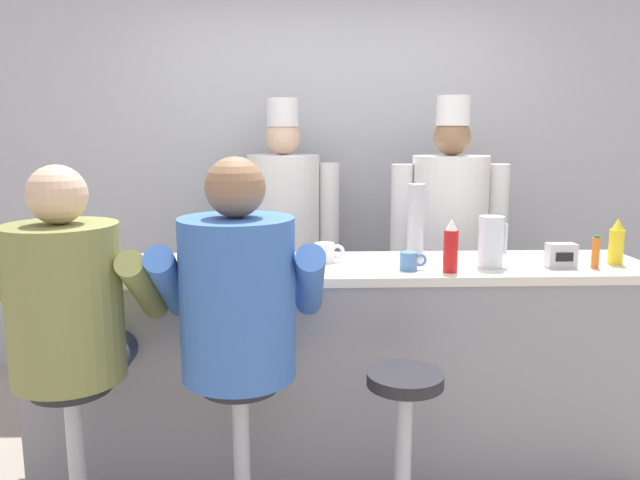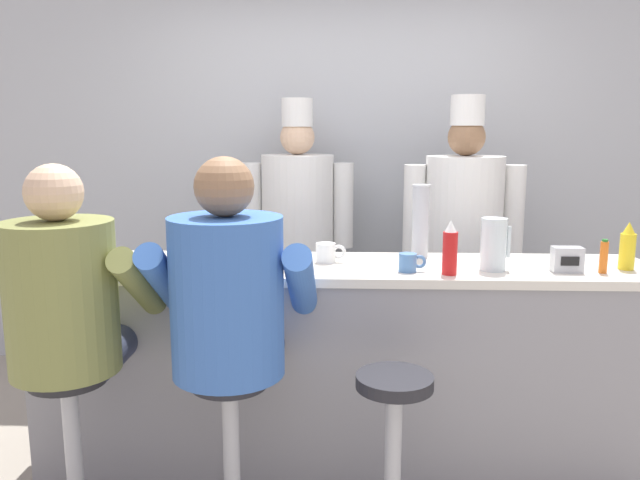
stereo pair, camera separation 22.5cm
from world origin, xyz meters
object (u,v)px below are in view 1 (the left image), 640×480
Objects in this scene: breakfast_plate at (191,272)px; cereal_bowl at (213,259)px; water_pitcher_clear at (491,242)px; hot_sauce_bottle_orange at (596,252)px; coffee_mug_blue at (410,261)px; ketchup_bottle_red at (451,247)px; cook_in_whites_near at (284,229)px; cook_in_whites_far at (449,234)px; diner_seated_olive at (69,310)px; cup_stack_steel at (416,220)px; mustard_bottle_yellow at (616,243)px; coffee_mug_white at (326,253)px; empty_stool_round at (404,429)px; diner_seated_blue at (239,305)px; napkin_dispenser_chrome at (561,255)px.

cereal_bowl reaches higher than breakfast_plate.
hot_sauce_bottle_orange is at bearing -4.35° from water_pitcher_clear.
ketchup_bottle_red is at bearing -15.40° from coffee_mug_blue.
cook_in_whites_far is (1.00, -0.24, 0.00)m from cook_in_whites_near.
ketchup_bottle_red is 1.14m from breakfast_plate.
breakfast_plate is 0.14× the size of cook_in_whites_near.
cup_stack_steel is at bearing 26.39° from diner_seated_olive.
hot_sauce_bottle_orange is 0.08× the size of cook_in_whites_far.
mustard_bottle_yellow reaches higher than coffee_mug_blue.
diner_seated_olive reaches higher than coffee_mug_white.
cup_stack_steel is 0.20× the size of cook_in_whites_near.
water_pitcher_clear reaches higher than breakfast_plate.
cereal_bowl is at bearing -170.63° from cup_stack_steel.
coffee_mug_blue is at bearing -105.04° from cup_stack_steel.
cereal_bowl is at bearing 175.25° from hot_sauce_bottle_orange.
hot_sauce_bottle_orange is 1.21m from empty_stool_round.
cook_in_whites_far is at bearing 122.04° from mustard_bottle_yellow.
cook_in_whites_near reaches higher than coffee_mug_blue.
cereal_bowl is 0.09× the size of diner_seated_olive.
cook_in_whites_near is (0.14, 1.63, 0.03)m from diner_seated_blue.
napkin_dispenser_chrome is 1.09m from empty_stool_round.
ketchup_bottle_red reaches higher than water_pitcher_clear.
coffee_mug_blue is 0.84m from diner_seated_blue.
diner_seated_olive is at bearing -166.94° from ketchup_bottle_red.
mustard_bottle_yellow is 1.60× the size of cereal_bowl.
empty_stool_round is (0.88, -0.39, -0.55)m from breakfast_plate.
ketchup_bottle_red is 0.19m from coffee_mug_blue.
diner_seated_blue reaches higher than breakfast_plate.
cereal_bowl is 0.19× the size of empty_stool_round.
empty_stool_round is at bearing -1.63° from diner_seated_olive.
napkin_dispenser_chrome is at bearing 173.61° from hot_sauce_bottle_orange.
water_pitcher_clear is 1.81m from diner_seated_olive.
coffee_mug_white is at bearing 21.44° from breakfast_plate.
water_pitcher_clear reaches higher than cereal_bowl.
cereal_bowl is 0.38× the size of cup_stack_steel.
diner_seated_olive is at bearing -115.64° from cook_in_whites_near.
hot_sauce_bottle_orange reaches higher than coffee_mug_white.
coffee_mug_blue is 1.36m from cook_in_whites_near.
diner_seated_blue is (-0.36, -0.58, -0.09)m from coffee_mug_white.
diner_seated_olive is at bearing -149.62° from coffee_mug_white.
cereal_bowl is at bearing 170.28° from coffee_mug_blue.
diner_seated_olive is (-1.54, -0.36, -0.16)m from ketchup_bottle_red.
ketchup_bottle_red is 0.67× the size of cup_stack_steel.
cup_stack_steel is at bearing 154.68° from napkin_dispenser_chrome.
diner_seated_olive is (-1.45, -0.72, -0.23)m from cup_stack_steel.
coffee_mug_white is at bearing -134.28° from cook_in_whites_far.
cereal_bowl is 0.09× the size of diner_seated_blue.
cook_in_whites_near reaches higher than cup_stack_steel.
ketchup_bottle_red is 0.13× the size of cook_in_whites_near.
water_pitcher_clear is at bearing 23.89° from ketchup_bottle_red.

